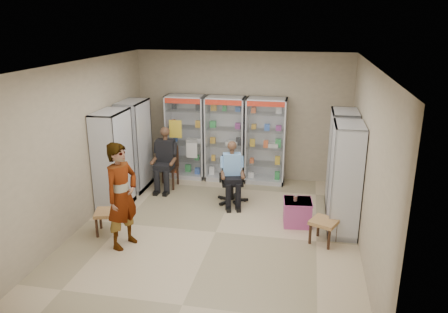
% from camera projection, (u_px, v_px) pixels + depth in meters
% --- Properties ---
extents(floor, '(6.00, 6.00, 0.00)m').
position_uv_depth(floor, '(216.00, 232.00, 7.91)').
color(floor, tan).
rests_on(floor, ground).
extents(room_shell, '(5.02, 6.02, 3.01)m').
position_uv_depth(room_shell, '(215.00, 127.00, 7.32)').
color(room_shell, tan).
rests_on(room_shell, ground).
extents(cabinet_back_left, '(0.90, 0.50, 2.00)m').
position_uv_depth(cabinet_back_left, '(186.00, 137.00, 10.40)').
color(cabinet_back_left, '#9FA0A5').
rests_on(cabinet_back_left, floor).
extents(cabinet_back_mid, '(0.90, 0.50, 2.00)m').
position_uv_depth(cabinet_back_mid, '(225.00, 139.00, 10.23)').
color(cabinet_back_mid, silver).
rests_on(cabinet_back_mid, floor).
extents(cabinet_back_right, '(0.90, 0.50, 2.00)m').
position_uv_depth(cabinet_back_right, '(266.00, 141.00, 10.05)').
color(cabinet_back_right, '#A7A8AE').
rests_on(cabinet_back_right, floor).
extents(cabinet_right_far, '(0.90, 0.50, 2.00)m').
position_uv_depth(cabinet_right_far, '(341.00, 160.00, 8.70)').
color(cabinet_right_far, silver).
rests_on(cabinet_right_far, floor).
extents(cabinet_right_near, '(0.90, 0.50, 2.00)m').
position_uv_depth(cabinet_right_near, '(345.00, 179.00, 7.67)').
color(cabinet_right_near, '#A0A2A7').
rests_on(cabinet_right_near, floor).
extents(cabinet_left_far, '(0.90, 0.50, 2.00)m').
position_uv_depth(cabinet_left_far, '(134.00, 146.00, 9.70)').
color(cabinet_left_far, '#A6A9AE').
rests_on(cabinet_left_far, floor).
extents(cabinet_left_near, '(0.90, 0.50, 2.00)m').
position_uv_depth(cabinet_left_near, '(113.00, 161.00, 8.67)').
color(cabinet_left_near, '#A9ABB0').
rests_on(cabinet_left_near, floor).
extents(wooden_chair, '(0.42, 0.42, 0.94)m').
position_uv_depth(wooden_chair, '(167.00, 167.00, 9.93)').
color(wooden_chair, black).
rests_on(wooden_chair, floor).
extents(seated_customer, '(0.44, 0.60, 1.34)m').
position_uv_depth(seated_customer, '(166.00, 159.00, 9.82)').
color(seated_customer, black).
rests_on(seated_customer, floor).
extents(office_chair, '(0.67, 0.67, 0.99)m').
position_uv_depth(office_chair, '(232.00, 180.00, 9.07)').
color(office_chair, black).
rests_on(office_chair, floor).
extents(seated_shopkeeper, '(0.55, 0.67, 1.26)m').
position_uv_depth(seated_shopkeeper, '(232.00, 175.00, 8.98)').
color(seated_shopkeeper, '#6A90D1').
rests_on(seated_shopkeeper, floor).
extents(pink_trunk, '(0.54, 0.53, 0.48)m').
position_uv_depth(pink_trunk, '(297.00, 212.00, 8.15)').
color(pink_trunk, '#A44179').
rests_on(pink_trunk, floor).
extents(tea_glass, '(0.07, 0.07, 0.10)m').
position_uv_depth(tea_glass, '(295.00, 198.00, 8.05)').
color(tea_glass, '#4F2406').
rests_on(tea_glass, pink_trunk).
extents(woven_stool_a, '(0.56, 0.56, 0.42)m').
position_uv_depth(woven_stool_a, '(323.00, 231.00, 7.49)').
color(woven_stool_a, olive).
rests_on(woven_stool_a, floor).
extents(woven_stool_b, '(0.52, 0.52, 0.42)m').
position_uv_depth(woven_stool_b, '(108.00, 222.00, 7.85)').
color(woven_stool_b, '#A16F43').
rests_on(woven_stool_b, floor).
extents(standing_man, '(0.64, 0.77, 1.82)m').
position_uv_depth(standing_man, '(122.00, 196.00, 7.20)').
color(standing_man, gray).
rests_on(standing_man, floor).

